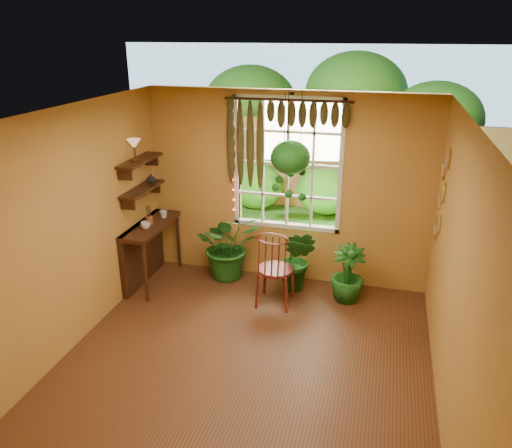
# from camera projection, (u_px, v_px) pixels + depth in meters

# --- Properties ---
(floor) EXTENTS (4.50, 4.50, 0.00)m
(floor) POSITION_uv_depth(u_px,v_px,m) (242.00, 368.00, 5.41)
(floor) COLOR #5A3419
(floor) RESTS_ON ground
(ceiling) EXTENTS (4.50, 4.50, 0.00)m
(ceiling) POSITION_uv_depth(u_px,v_px,m) (239.00, 117.00, 4.43)
(ceiling) COLOR white
(ceiling) RESTS_ON wall_back
(wall_back) EXTENTS (4.00, 0.00, 4.00)m
(wall_back) POSITION_uv_depth(u_px,v_px,m) (287.00, 189.00, 6.95)
(wall_back) COLOR #BD8740
(wall_back) RESTS_ON floor
(wall_left) EXTENTS (0.00, 4.50, 4.50)m
(wall_left) POSITION_uv_depth(u_px,v_px,m) (64.00, 235.00, 5.40)
(wall_left) COLOR #BD8740
(wall_left) RESTS_ON floor
(wall_right) EXTENTS (0.00, 4.50, 4.50)m
(wall_right) POSITION_uv_depth(u_px,v_px,m) (456.00, 279.00, 4.45)
(wall_right) COLOR #BD8740
(wall_right) RESTS_ON floor
(window) EXTENTS (1.52, 0.10, 1.86)m
(window) POSITION_uv_depth(u_px,v_px,m) (288.00, 164.00, 6.85)
(window) COLOR white
(window) RESTS_ON wall_back
(valance_vine) EXTENTS (1.70, 0.12, 1.10)m
(valance_vine) POSITION_uv_depth(u_px,v_px,m) (281.00, 123.00, 6.55)
(valance_vine) COLOR #3A1E0F
(valance_vine) RESTS_ON window
(string_lights) EXTENTS (0.03, 0.03, 1.54)m
(string_lights) POSITION_uv_depth(u_px,v_px,m) (233.00, 159.00, 6.93)
(string_lights) COLOR #FF2633
(string_lights) RESTS_ON window
(wall_plates) EXTENTS (0.04, 0.32, 1.10)m
(wall_plates) POSITION_uv_depth(u_px,v_px,m) (441.00, 197.00, 5.99)
(wall_plates) COLOR beige
(wall_plates) RESTS_ON wall_right
(counter_ledge) EXTENTS (0.40, 1.20, 0.90)m
(counter_ledge) POSITION_uv_depth(u_px,v_px,m) (145.00, 246.00, 7.11)
(counter_ledge) COLOR #3A1E0F
(counter_ledge) RESTS_ON floor
(shelf_lower) EXTENTS (0.25, 0.90, 0.04)m
(shelf_lower) POSITION_uv_depth(u_px,v_px,m) (142.00, 189.00, 6.79)
(shelf_lower) COLOR #3A1E0F
(shelf_lower) RESTS_ON wall_left
(shelf_upper) EXTENTS (0.25, 0.90, 0.04)m
(shelf_upper) POSITION_uv_depth(u_px,v_px,m) (140.00, 160.00, 6.65)
(shelf_upper) COLOR #3A1E0F
(shelf_upper) RESTS_ON wall_left
(backyard) EXTENTS (14.00, 10.00, 12.00)m
(backyard) POSITION_uv_depth(u_px,v_px,m) (339.00, 133.00, 11.08)
(backyard) COLOR #1E5D1A
(backyard) RESTS_ON ground
(windsor_chair) EXTENTS (0.48, 0.51, 1.25)m
(windsor_chair) POSITION_uv_depth(u_px,v_px,m) (275.00, 279.00, 6.56)
(windsor_chair) COLOR maroon
(windsor_chair) RESTS_ON floor
(potted_plant_left) EXTENTS (1.15, 1.09, 1.01)m
(potted_plant_left) POSITION_uv_depth(u_px,v_px,m) (229.00, 245.00, 7.25)
(potted_plant_left) COLOR #134A15
(potted_plant_left) RESTS_ON floor
(potted_plant_mid) EXTENTS (0.60, 0.53, 0.92)m
(potted_plant_mid) POSITION_uv_depth(u_px,v_px,m) (297.00, 260.00, 6.88)
(potted_plant_mid) COLOR #134A15
(potted_plant_mid) RESTS_ON floor
(potted_plant_right) EXTENTS (0.53, 0.53, 0.79)m
(potted_plant_right) POSITION_uv_depth(u_px,v_px,m) (348.00, 273.00, 6.64)
(potted_plant_right) COLOR #134A15
(potted_plant_right) RESTS_ON floor
(hanging_basket) EXTENTS (0.53, 0.53, 1.42)m
(hanging_basket) POSITION_uv_depth(u_px,v_px,m) (290.00, 160.00, 6.56)
(hanging_basket) COLOR black
(hanging_basket) RESTS_ON ceiling
(cup_a) EXTENTS (0.16, 0.16, 0.10)m
(cup_a) POSITION_uv_depth(u_px,v_px,m) (145.00, 225.00, 6.77)
(cup_a) COLOR silver
(cup_a) RESTS_ON counter_ledge
(cup_b) EXTENTS (0.14, 0.14, 0.10)m
(cup_b) POSITION_uv_depth(u_px,v_px,m) (164.00, 214.00, 7.16)
(cup_b) COLOR beige
(cup_b) RESTS_ON counter_ledge
(brush_jar) EXTENTS (0.10, 0.10, 0.35)m
(brush_jar) POSITION_uv_depth(u_px,v_px,m) (149.00, 215.00, 6.89)
(brush_jar) COLOR brown
(brush_jar) RESTS_ON counter_ledge
(shelf_vase) EXTENTS (0.16, 0.16, 0.13)m
(shelf_vase) POSITION_uv_depth(u_px,v_px,m) (151.00, 178.00, 7.00)
(shelf_vase) COLOR #B2AD99
(shelf_vase) RESTS_ON shelf_lower
(tiffany_lamp) EXTENTS (0.18, 0.18, 0.30)m
(tiffany_lamp) POSITION_uv_depth(u_px,v_px,m) (134.00, 145.00, 6.42)
(tiffany_lamp) COLOR brown
(tiffany_lamp) RESTS_ON shelf_upper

